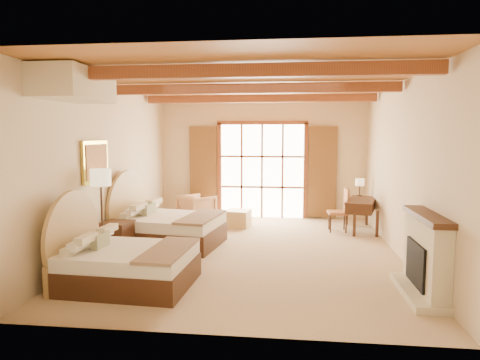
# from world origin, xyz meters

# --- Properties ---
(floor) EXTENTS (7.00, 7.00, 0.00)m
(floor) POSITION_xyz_m (0.00, 0.00, 0.00)
(floor) COLOR #CBAF8A
(floor) RESTS_ON ground
(wall_back) EXTENTS (5.50, 0.00, 5.50)m
(wall_back) POSITION_xyz_m (0.00, 3.50, 1.60)
(wall_back) COLOR beige
(wall_back) RESTS_ON ground
(wall_left) EXTENTS (0.00, 7.00, 7.00)m
(wall_left) POSITION_xyz_m (-2.75, 0.00, 1.60)
(wall_left) COLOR beige
(wall_left) RESTS_ON ground
(wall_right) EXTENTS (0.00, 7.00, 7.00)m
(wall_right) POSITION_xyz_m (2.75, 0.00, 1.60)
(wall_right) COLOR beige
(wall_right) RESTS_ON ground
(ceiling) EXTENTS (7.00, 7.00, 0.00)m
(ceiling) POSITION_xyz_m (0.00, 0.00, 3.20)
(ceiling) COLOR #AF6B33
(ceiling) RESTS_ON ground
(ceiling_beams) EXTENTS (5.39, 4.60, 0.18)m
(ceiling_beams) POSITION_xyz_m (0.00, 0.00, 3.08)
(ceiling_beams) COLOR brown
(ceiling_beams) RESTS_ON ceiling
(french_doors) EXTENTS (3.95, 0.08, 2.60)m
(french_doors) POSITION_xyz_m (0.00, 3.44, 1.25)
(french_doors) COLOR white
(french_doors) RESTS_ON ground
(fireplace) EXTENTS (0.46, 1.40, 1.16)m
(fireplace) POSITION_xyz_m (2.60, -2.00, 0.51)
(fireplace) COLOR beige
(fireplace) RESTS_ON ground
(painting) EXTENTS (0.06, 0.95, 0.75)m
(painting) POSITION_xyz_m (-2.70, -0.75, 1.75)
(painting) COLOR gold
(painting) RESTS_ON wall_left
(canopy_valance) EXTENTS (0.70, 1.40, 0.45)m
(canopy_valance) POSITION_xyz_m (-2.40, -2.00, 2.95)
(canopy_valance) COLOR #F5E5C6
(canopy_valance) RESTS_ON ceiling
(bed_near) EXTENTS (1.93, 1.50, 1.22)m
(bed_near) POSITION_xyz_m (-1.76, -2.08, 0.37)
(bed_near) COLOR #3F2A19
(bed_near) RESTS_ON floor
(bed_far) EXTENTS (2.19, 1.77, 1.31)m
(bed_far) POSITION_xyz_m (-1.81, 0.29, 0.40)
(bed_far) COLOR #3F2A19
(bed_far) RESTS_ON floor
(nightstand) EXTENTS (0.59, 0.59, 0.63)m
(nightstand) POSITION_xyz_m (-2.44, -0.55, 0.31)
(nightstand) COLOR #3F2A19
(nightstand) RESTS_ON floor
(floor_lamp) EXTENTS (0.35, 0.35, 1.64)m
(floor_lamp) POSITION_xyz_m (-2.50, -1.01, 1.40)
(floor_lamp) COLOR #33231A
(floor_lamp) RESTS_ON floor
(armchair) EXTENTS (1.08, 1.08, 0.71)m
(armchair) POSITION_xyz_m (-1.61, 2.59, 0.35)
(armchair) COLOR tan
(armchair) RESTS_ON floor
(ottoman) EXTENTS (0.64, 0.64, 0.40)m
(ottoman) POSITION_xyz_m (-0.50, 2.19, 0.20)
(ottoman) COLOR tan
(ottoman) RESTS_ON floor
(desk) EXTENTS (0.93, 1.47, 0.73)m
(desk) POSITION_xyz_m (2.41, 2.09, 0.39)
(desk) COLOR #3F2A19
(desk) RESTS_ON floor
(desk_chair) EXTENTS (0.47, 0.47, 1.00)m
(desk_chair) POSITION_xyz_m (1.88, 1.94, 0.31)
(desk_chair) COLOR #B07344
(desk_chair) RESTS_ON floor
(desk_lamp) EXTENTS (0.21, 0.21, 0.43)m
(desk_lamp) POSITION_xyz_m (2.45, 2.67, 1.06)
(desk_lamp) COLOR #33231A
(desk_lamp) RESTS_ON desk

